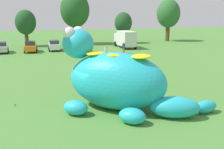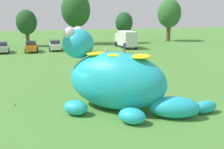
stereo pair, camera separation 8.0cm
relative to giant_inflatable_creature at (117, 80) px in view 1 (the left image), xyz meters
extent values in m
plane|color=#4C8438|center=(-1.37, 0.95, -1.93)|extent=(160.00, 160.00, 0.00)
ellipsoid|color=#23B2C6|center=(-0.02, 0.00, -0.06)|extent=(7.21, 6.89, 3.75)
ellipsoid|color=#23B2C6|center=(-2.15, 1.86, 2.22)|extent=(2.94, 2.92, 1.98)
sphere|color=white|center=(-2.73, 1.65, 2.96)|extent=(0.79, 0.79, 0.79)
sphere|color=white|center=(-2.02, 2.47, 2.96)|extent=(0.79, 0.79, 0.79)
ellipsoid|color=yellow|center=(-1.15, 0.98, 1.66)|extent=(1.89, 1.92, 0.25)
ellipsoid|color=yellow|center=(-0.02, 0.00, 1.66)|extent=(1.89, 1.92, 0.25)
ellipsoid|color=yellow|center=(1.23, -1.10, 1.66)|extent=(1.89, 1.92, 0.25)
ellipsoid|color=#23B2C6|center=(-2.77, -0.36, -1.47)|extent=(1.96, 1.92, 0.92)
ellipsoid|color=#23B2C6|center=(-0.03, 2.77, -1.47)|extent=(1.96, 1.92, 0.92)
ellipsoid|color=#23B2C6|center=(0.10, -2.65, -1.47)|extent=(1.96, 1.92, 0.92)
ellipsoid|color=#23B2C6|center=(2.62, 0.23, -1.47)|extent=(1.96, 1.92, 0.92)
ellipsoid|color=#23B2C6|center=(2.86, -2.53, -1.28)|extent=(3.34, 2.48, 1.31)
ellipsoid|color=#23B2C6|center=(5.12, -2.39, -1.53)|extent=(1.83, 1.10, 0.80)
cube|color=#B7BABF|center=(-9.58, 28.93, -1.21)|extent=(1.96, 4.20, 0.80)
cube|color=#2D333D|center=(-9.57, 28.78, -0.51)|extent=(1.62, 2.06, 0.60)
cylinder|color=black|center=(-8.81, 30.25, -1.61)|extent=(0.28, 0.65, 0.64)
cylinder|color=black|center=(-8.65, 27.71, -1.61)|extent=(0.28, 0.65, 0.64)
cube|color=orange|center=(-5.25, 28.59, -1.21)|extent=(1.93, 4.19, 0.80)
cube|color=#2D333D|center=(-5.26, 28.44, -0.51)|extent=(1.60, 2.05, 0.60)
cylinder|color=black|center=(-6.03, 29.91, -1.61)|extent=(0.28, 0.65, 0.64)
cylinder|color=black|center=(-4.33, 29.81, -1.61)|extent=(0.28, 0.65, 0.64)
cylinder|color=black|center=(-6.17, 27.37, -1.61)|extent=(0.28, 0.65, 0.64)
cylinder|color=black|center=(-4.47, 27.28, -1.61)|extent=(0.28, 0.65, 0.64)
cube|color=white|center=(-1.52, 29.22, -1.21)|extent=(1.82, 4.15, 0.80)
cube|color=#2D333D|center=(-1.52, 29.07, -0.51)|extent=(1.55, 2.01, 0.60)
cylinder|color=black|center=(-2.33, 30.52, -1.61)|extent=(0.26, 0.65, 0.64)
cylinder|color=black|center=(-0.63, 30.47, -1.61)|extent=(0.26, 0.65, 0.64)
cylinder|color=black|center=(-2.40, 27.98, -1.61)|extent=(0.26, 0.65, 0.64)
cylinder|color=black|center=(-0.70, 27.93, -1.61)|extent=(0.26, 0.65, 0.64)
cube|color=#1E7238|center=(2.55, 28.89, -1.21)|extent=(1.95, 4.20, 0.80)
cube|color=#2D333D|center=(2.54, 28.74, -0.51)|extent=(1.61, 2.06, 0.60)
cylinder|color=black|center=(1.78, 30.21, -1.61)|extent=(0.28, 0.65, 0.64)
cylinder|color=black|center=(3.48, 30.11, -1.61)|extent=(0.28, 0.65, 0.64)
cylinder|color=black|center=(1.63, 27.67, -1.61)|extent=(0.28, 0.65, 0.64)
cylinder|color=black|center=(3.32, 27.57, -1.61)|extent=(0.28, 0.65, 0.64)
cube|color=silver|center=(10.79, 31.65, -0.53)|extent=(2.01, 1.81, 1.90)
cube|color=silver|center=(10.77, 28.45, -0.23)|extent=(2.13, 4.61, 2.50)
cylinder|color=black|center=(9.79, 31.65, -1.48)|extent=(0.29, 0.90, 0.90)
cylinder|color=black|center=(11.79, 31.64, -1.48)|extent=(0.29, 0.90, 0.90)
cylinder|color=black|center=(9.71, 26.84, -1.48)|extent=(0.29, 0.90, 0.90)
cylinder|color=black|center=(11.81, 26.83, -1.48)|extent=(0.29, 0.90, 0.90)
cylinder|color=brown|center=(-5.86, 36.32, -0.77)|extent=(0.67, 0.67, 2.33)
ellipsoid|color=#1E4C23|center=(-5.86, 36.32, 2.44)|extent=(3.72, 3.72, 4.47)
cylinder|color=brown|center=(3.37, 37.37, -0.18)|extent=(1.00, 1.00, 3.50)
ellipsoid|color=#235623|center=(3.37, 37.37, 4.65)|extent=(5.60, 5.60, 6.72)
cylinder|color=brown|center=(12.83, 36.18, -0.85)|extent=(0.62, 0.62, 2.17)
ellipsoid|color=#1E4C23|center=(12.83, 36.18, 2.15)|extent=(3.47, 3.47, 4.17)
cylinder|color=brown|center=(23.43, 37.42, -0.37)|extent=(0.89, 0.89, 3.12)
ellipsoid|color=#2D662D|center=(23.43, 37.42, 3.93)|extent=(4.99, 4.99, 5.99)
cylinder|color=#726656|center=(8.47, 23.17, -1.49)|extent=(0.26, 0.26, 0.88)
cube|color=#2D4CA5|center=(8.47, 23.17, -0.75)|extent=(0.38, 0.22, 0.60)
sphere|color=tan|center=(8.47, 23.17, -0.33)|extent=(0.22, 0.22, 0.22)
cylinder|color=black|center=(4.66, 19.46, -1.49)|extent=(0.26, 0.26, 0.88)
cube|color=white|center=(4.66, 19.46, -0.75)|extent=(0.38, 0.22, 0.60)
sphere|color=tan|center=(4.66, 19.46, -0.33)|extent=(0.22, 0.22, 0.22)
cylinder|color=brown|center=(-6.49, 2.41, -1.86)|extent=(0.06, 0.06, 0.15)
cylinder|color=silver|center=(-6.49, 2.41, 2.43)|extent=(0.01, 0.01, 8.43)
camera|label=1|loc=(-5.18, -16.30, 4.33)|focal=43.70mm
camera|label=2|loc=(-5.10, -16.32, 4.33)|focal=43.70mm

